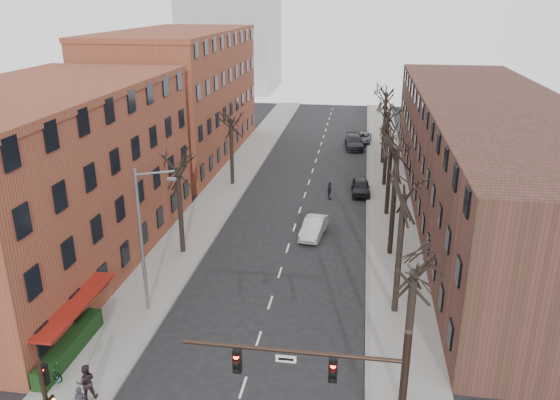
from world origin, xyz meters
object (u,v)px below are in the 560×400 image
at_px(parked_car_mid, 354,142).
at_px(bicycle, 46,373).
at_px(silver_sedan, 314,227).
at_px(parked_car_near, 361,187).

xyz_separation_m(parked_car_mid, bicycle, (-13.87, -47.52, -0.15)).
bearing_deg(bicycle, silver_sedan, -23.74).
bearing_deg(silver_sedan, parked_car_near, 78.86).
bearing_deg(silver_sedan, bicycle, -112.34).
bearing_deg(parked_car_near, parked_car_mid, 89.96).
xyz_separation_m(silver_sedan, bicycle, (-11.32, -19.72, -0.09)).
height_order(parked_car_near, parked_car_mid, parked_car_mid).
distance_m(parked_car_near, bicycle, 33.80).
relative_size(parked_car_near, bicycle, 2.33).
height_order(silver_sedan, parked_car_near, parked_car_near).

